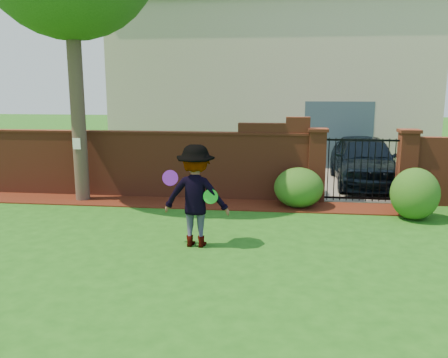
# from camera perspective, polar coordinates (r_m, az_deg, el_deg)

# --- Properties ---
(ground) EXTENTS (80.00, 80.00, 0.01)m
(ground) POSITION_cam_1_polar(r_m,az_deg,el_deg) (8.48, -3.58, -8.80)
(ground) COLOR #1E5916
(ground) RESTS_ON ground
(mulch_bed) EXTENTS (11.10, 1.08, 0.03)m
(mulch_bed) POSITION_cam_1_polar(r_m,az_deg,el_deg) (11.78, -5.14, -2.97)
(mulch_bed) COLOR #3D140B
(mulch_bed) RESTS_ON ground
(brick_wall) EXTENTS (8.70, 0.31, 2.16)m
(brick_wall) POSITION_cam_1_polar(r_m,az_deg,el_deg) (12.49, -9.33, 2.01)
(brick_wall) COLOR maroon
(brick_wall) RESTS_ON ground
(pillar_left) EXTENTS (0.50, 0.50, 1.88)m
(pillar_left) POSITION_cam_1_polar(r_m,az_deg,el_deg) (12.02, 11.29, 1.72)
(pillar_left) COLOR maroon
(pillar_left) RESTS_ON ground
(pillar_right) EXTENTS (0.50, 0.50, 1.88)m
(pillar_right) POSITION_cam_1_polar(r_m,az_deg,el_deg) (12.38, 21.50, 1.42)
(pillar_right) COLOR maroon
(pillar_right) RESTS_ON ground
(iron_gate) EXTENTS (1.78, 0.03, 1.60)m
(iron_gate) POSITION_cam_1_polar(r_m,az_deg,el_deg) (12.16, 16.45, 1.10)
(iron_gate) COLOR black
(iron_gate) RESTS_ON ground
(driveway) EXTENTS (3.20, 8.00, 0.01)m
(driveway) POSITION_cam_1_polar(r_m,az_deg,el_deg) (16.21, 14.06, 0.61)
(driveway) COLOR slate
(driveway) RESTS_ON ground
(house) EXTENTS (12.40, 6.40, 6.30)m
(house) POSITION_cam_1_polar(r_m,az_deg,el_deg) (19.83, 5.78, 11.94)
(house) COLOR beige
(house) RESTS_ON ground
(car) EXTENTS (1.85, 4.41, 1.49)m
(car) POSITION_cam_1_polar(r_m,az_deg,el_deg) (14.33, 16.95, 2.11)
(car) COLOR black
(car) RESTS_ON ground
(paper_notice) EXTENTS (0.20, 0.01, 0.28)m
(paper_notice) POSITION_cam_1_polar(r_m,az_deg,el_deg) (12.24, -17.65, 4.15)
(paper_notice) COLOR white
(paper_notice) RESTS_ON tree
(shrub_left) EXTENTS (1.20, 1.20, 0.98)m
(shrub_left) POSITION_cam_1_polar(r_m,az_deg,el_deg) (11.45, 9.15, -1.05)
(shrub_left) COLOR #195018
(shrub_left) RESTS_ON ground
(shrub_middle) EXTENTS (1.05, 1.05, 1.16)m
(shrub_middle) POSITION_cam_1_polar(r_m,az_deg,el_deg) (11.09, 22.37, -1.69)
(shrub_middle) COLOR #195018
(shrub_middle) RESTS_ON ground
(man) EXTENTS (1.25, 0.77, 1.88)m
(man) POSITION_cam_1_polar(r_m,az_deg,el_deg) (8.46, -3.55, -2.14)
(man) COLOR gray
(man) RESTS_ON ground
(frisbee_purple) EXTENTS (0.29, 0.18, 0.28)m
(frisbee_purple) POSITION_cam_1_polar(r_m,az_deg,el_deg) (8.25, -6.62, 0.14)
(frisbee_purple) COLOR purple
(frisbee_purple) RESTS_ON man
(frisbee_green) EXTENTS (0.27, 0.08, 0.27)m
(frisbee_green) POSITION_cam_1_polar(r_m,az_deg,el_deg) (8.27, -1.66, -2.16)
(frisbee_green) COLOR green
(frisbee_green) RESTS_ON man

